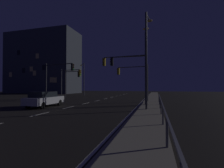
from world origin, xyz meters
The scene contains 16 objects.
ground_plane centered at (0.00, 17.50, 0.00)m, with size 112.00×112.00×0.00m, color black.
sidewalk_right centered at (7.83, 17.50, 0.07)m, with size 2.15×77.00×0.14m, color gray.
lane_markings_center centered at (0.00, 21.00, 0.01)m, with size 0.14×50.00×0.01m.
lane_edge_line centered at (6.51, 22.50, 0.01)m, with size 0.14×53.00×0.01m.
car centered at (-2.66, 12.80, 0.82)m, with size 1.94×4.45×1.57m.
traffic_light_near_left centered at (5.52, 17.12, 4.15)m, with size 4.26×0.41×5.68m.
traffic_light_near_right centered at (-5.49, 22.56, 3.62)m, with size 4.02×0.70×5.12m.
traffic_light_far_left centered at (5.08, 17.02, 4.23)m, with size 5.32×0.56×5.72m.
traffic_light_far_center centered at (-5.86, 23.77, 3.49)m, with size 3.19×0.63×4.99m.
traffic_light_mid_left centered at (5.34, 20.78, 3.64)m, with size 4.43×0.82×4.92m.
traffic_light_overhead_east centered at (-4.93, 18.36, 3.92)m, with size 4.96×0.85×5.48m.
street_lamp_across_street centered at (7.65, 13.09, 5.07)m, with size 0.60×1.56×8.40m.
street_lamp_corner centered at (7.37, 15.98, 4.81)m, with size 0.56×1.96×7.82m.
street_lamp_mid_block centered at (-7.86, 32.55, 4.54)m, with size 1.81×1.79×7.52m.
barrier_fence centered at (8.75, 9.07, 0.88)m, with size 0.09×22.23×0.98m.
building_distant centered at (-27.70, 43.39, 9.87)m, with size 23.25×9.75×19.74m.
Camera 1 is at (8.42, -1.04, 2.07)m, focal length 25.41 mm.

